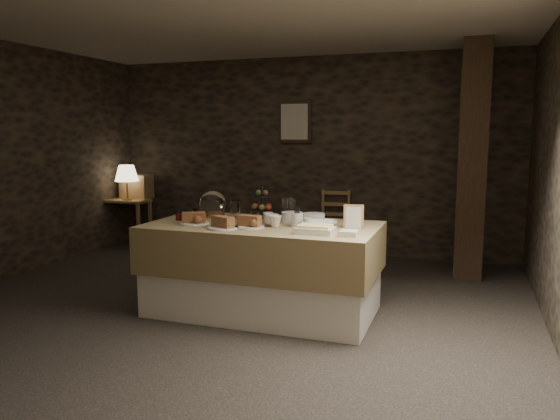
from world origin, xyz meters
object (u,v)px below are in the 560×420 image
(table_lamp, at_px, (127,174))
(chair, at_px, (335,227))
(buffet_table, at_px, (263,262))
(timber_column, at_px, (473,161))
(console_table, at_px, (127,209))
(wine_rack, at_px, (137,186))
(fruit_stand, at_px, (262,206))

(table_lamp, bearing_deg, chair, 7.86)
(buffet_table, bearing_deg, timber_column, 47.34)
(buffet_table, relative_size, console_table, 3.04)
(wine_rack, bearing_deg, table_lamp, -90.00)
(table_lamp, height_order, wine_rack, table_lamp)
(timber_column, bearing_deg, wine_rack, 175.00)
(console_table, xyz_separation_m, wine_rack, (0.05, 0.18, 0.30))
(fruit_stand, bearing_deg, buffet_table, -68.69)
(wine_rack, height_order, timber_column, timber_column)
(buffet_table, height_order, fruit_stand, fruit_stand)
(buffet_table, relative_size, timber_column, 0.78)
(fruit_stand, bearing_deg, table_lamp, 146.88)
(buffet_table, xyz_separation_m, wine_rack, (-2.83, 2.28, 0.38))
(chair, bearing_deg, fruit_stand, -99.34)
(table_lamp, relative_size, wine_rack, 1.17)
(chair, xyz_separation_m, fruit_stand, (-0.18, -2.17, 0.54))
(buffet_table, bearing_deg, console_table, 143.85)
(wine_rack, xyz_separation_m, chair, (2.90, 0.17, -0.46))
(wine_rack, bearing_deg, chair, 3.36)
(table_lamp, relative_size, timber_column, 0.19)
(table_lamp, height_order, chair, table_lamp)
(chair, height_order, timber_column, timber_column)
(table_lamp, distance_m, wine_rack, 0.31)
(timber_column, bearing_deg, chair, 161.14)
(buffet_table, distance_m, table_lamp, 3.54)
(console_table, relative_size, table_lamp, 1.36)
(buffet_table, height_order, wine_rack, wine_rack)
(timber_column, bearing_deg, console_table, 177.28)
(console_table, bearing_deg, buffet_table, -36.15)
(buffet_table, xyz_separation_m, chair, (0.07, 2.45, -0.08))
(console_table, height_order, fruit_stand, fruit_stand)
(table_lamp, xyz_separation_m, timber_column, (4.56, -0.17, 0.26))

